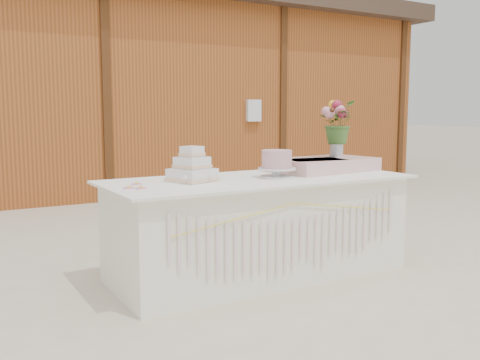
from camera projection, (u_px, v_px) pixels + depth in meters
name	position (u px, v px, depth m)	size (l,w,h in m)	color
ground	(259.00, 274.00, 4.23)	(80.00, 80.00, 0.00)	beige
barn	(72.00, 89.00, 9.15)	(12.60, 4.60, 3.30)	#954A1F
cake_table	(260.00, 226.00, 4.18)	(2.40, 1.00, 0.77)	white
wedding_cake	(192.00, 170.00, 3.91)	(0.37, 0.37, 0.26)	white
pink_cake_stand	(277.00, 162.00, 4.13)	(0.30, 0.30, 0.21)	silver
satin_runner	(324.00, 165.00, 4.59)	(0.89, 0.51, 0.11)	beige
flower_vase	(336.00, 148.00, 4.70)	(0.12, 0.12, 0.17)	silver
bouquet	(337.00, 117.00, 4.67)	(0.34, 0.29, 0.38)	#3D6428
loose_flowers	(135.00, 185.00, 3.65)	(0.15, 0.36, 0.02)	pink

